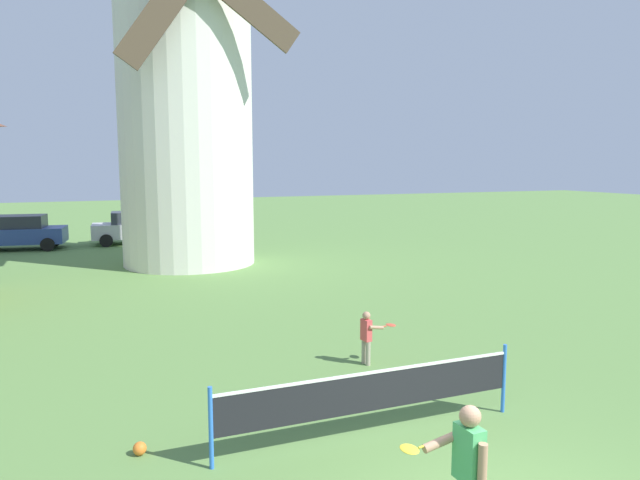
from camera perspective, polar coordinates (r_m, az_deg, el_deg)
The scene contains 7 objects.
windmill at distance 23.37m, azimuth -13.06°, elevation 15.49°, with size 7.14×5.75×14.05m.
tennis_net at distance 8.60m, azimuth 5.15°, elevation -14.56°, with size 4.68×0.06×1.10m.
player_near at distance 6.58m, azimuth 14.14°, elevation -20.61°, with size 0.81×0.54×1.48m.
player_far at distance 11.53m, azimuth 4.67°, elevation -9.16°, with size 0.69×0.38×1.06m.
stray_ball at distance 8.69m, azimuth -17.20°, elevation -18.89°, with size 0.18×0.18×0.18m, color orange.
parked_car_blue at distance 29.68m, azimuth -27.30°, elevation 0.70°, with size 4.04×2.29×1.56m.
parked_car_silver at distance 29.81m, azimuth -17.47°, elevation 1.23°, with size 4.21×2.10×1.56m.
Camera 1 is at (-4.11, -4.82, 3.91)m, focal length 32.75 mm.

